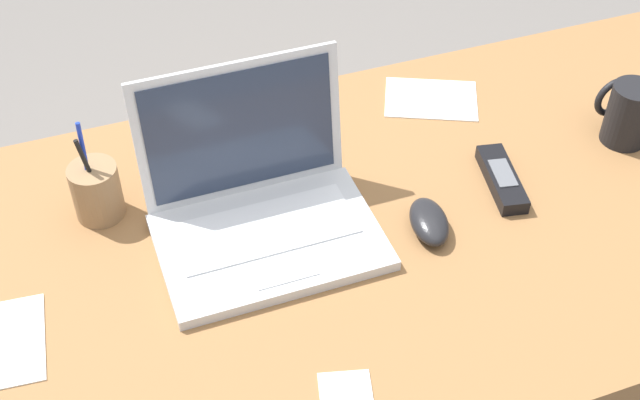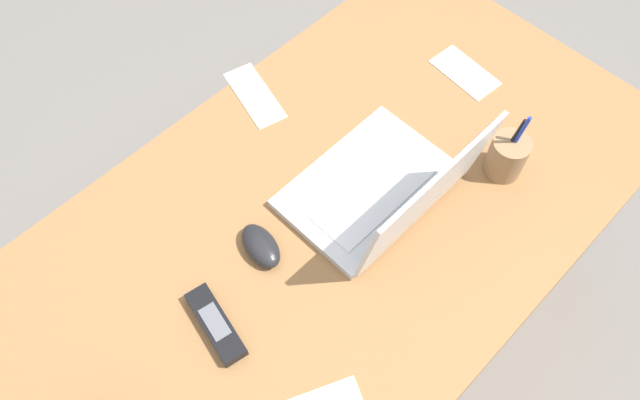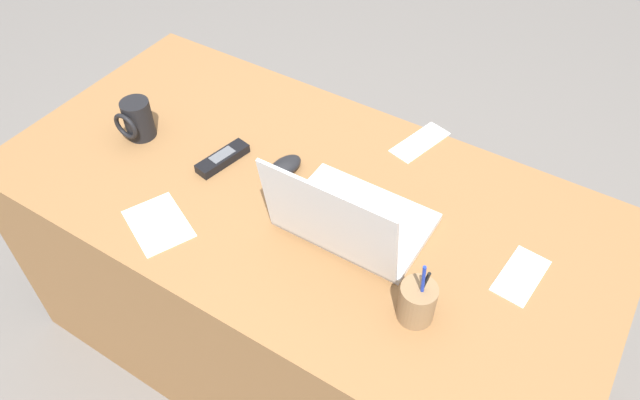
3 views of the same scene
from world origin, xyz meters
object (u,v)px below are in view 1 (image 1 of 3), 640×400
computer_mouse (429,222)px  cordless_phone (502,179)px  laptop (260,204)px  pen_holder (96,191)px  coffee_mug_white (628,112)px

computer_mouse → cordless_phone: bearing=30.1°
laptop → pen_holder: laptop is taller
laptop → cordless_phone: (0.40, -0.04, -0.04)m
coffee_mug_white → computer_mouse: bearing=-167.7°
computer_mouse → pen_holder: size_ratio=0.58×
laptop → coffee_mug_white: size_ratio=3.03×
cordless_phone → pen_holder: (-0.62, 0.16, 0.03)m
computer_mouse → cordless_phone: (0.16, 0.05, -0.01)m
computer_mouse → coffee_mug_white: bearing=23.3°
computer_mouse → cordless_phone: computer_mouse is taller
cordless_phone → pen_holder: bearing=165.9°
laptop → coffee_mug_white: (0.65, -0.00, 0.01)m
laptop → cordless_phone: 0.40m
cordless_phone → pen_holder: 0.64m
coffee_mug_white → cordless_phone: bearing=-172.0°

